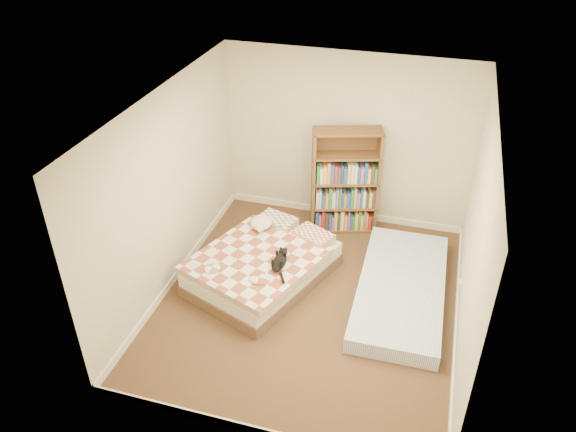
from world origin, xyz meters
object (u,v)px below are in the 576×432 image
(bookshelf, at_px, (345,193))
(floor_mattress, at_px, (401,289))
(white_dog, at_px, (262,223))
(black_cat, at_px, (280,261))
(bed, at_px, (264,264))

(bookshelf, xyz_separation_m, floor_mattress, (1.00, -1.31, -0.46))
(white_dog, bearing_deg, bookshelf, 77.86)
(bookshelf, xyz_separation_m, black_cat, (-0.45, -1.67, -0.08))
(floor_mattress, bearing_deg, white_dog, 168.86)
(black_cat, bearing_deg, bookshelf, 71.59)
(bed, height_order, white_dog, white_dog)
(bed, bearing_deg, white_dog, 131.94)
(bookshelf, distance_m, black_cat, 1.73)
(bookshelf, bearing_deg, floor_mattress, -70.04)
(floor_mattress, relative_size, black_cat, 3.87)
(bed, height_order, bookshelf, bookshelf)
(black_cat, bearing_deg, white_dog, 120.44)
(white_dog, bearing_deg, floor_mattress, 21.10)
(bookshelf, distance_m, white_dog, 1.34)
(bed, relative_size, floor_mattress, 0.94)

